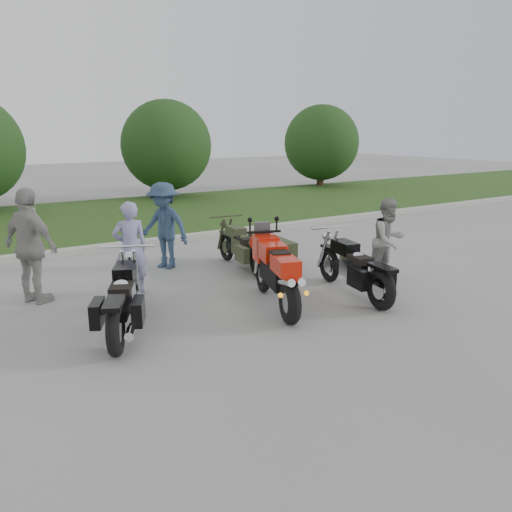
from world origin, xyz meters
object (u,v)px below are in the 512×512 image
person_stripe (130,248)px  person_denim (164,226)px  person_grey (388,240)px  cruiser_left (123,302)px  sportbike_red (276,271)px  person_back (31,246)px  cruiser_right (357,271)px  cruiser_sidecar (260,249)px

person_stripe → person_denim: 1.69m
person_grey → cruiser_left: bearing=177.1°
sportbike_red → person_stripe: size_ratio=1.33×
cruiser_left → person_back: person_back is taller
person_denim → cruiser_right: bearing=0.9°
sportbike_red → person_stripe: person_stripe is taller
person_stripe → person_back: 1.58m
person_stripe → cruiser_left: bearing=79.1°
person_back → sportbike_red: bearing=-156.7°
person_denim → person_grey: bearing=16.2°
cruiser_left → person_grey: 5.07m
person_stripe → person_denim: bearing=-121.1°
cruiser_sidecar → person_grey: size_ratio=1.38×
sportbike_red → cruiser_right: (1.49, -0.27, -0.16)m
person_grey → person_back: (-5.89, 2.22, 0.17)m
sportbike_red → person_denim: bearing=118.5°
cruiser_left → person_grey: (5.05, -0.16, 0.33)m
cruiser_sidecar → person_denim: bearing=152.9°
cruiser_right → person_stripe: person_stripe is taller
cruiser_left → person_denim: person_denim is taller
cruiser_right → cruiser_sidecar: size_ratio=1.05×
person_denim → sportbike_red: bearing=-19.6°
cruiser_left → cruiser_sidecar: 3.99m
person_stripe → person_denim: (1.13, 1.25, 0.08)m
cruiser_right → person_back: size_ratio=1.20×
sportbike_red → cruiser_right: 1.53m
cruiser_left → cruiser_sidecar: bearing=53.4°
person_stripe → person_denim: person_denim is taller
person_back → cruiser_sidecar: bearing=-123.1°
person_stripe → person_grey: bearing=168.1°
cruiser_sidecar → person_denim: 2.04m
cruiser_right → person_denim: person_denim is taller
cruiser_right → cruiser_sidecar: bearing=110.1°
person_denim → cruiser_left: bearing=-61.7°
sportbike_red → cruiser_sidecar: 2.44m
cruiser_sidecar → person_grey: bearing=-48.4°
person_denim → person_back: 2.81m
cruiser_sidecar → cruiser_left: bearing=-146.8°
cruiser_right → person_grey: bearing=29.2°
cruiser_left → person_back: bearing=137.1°
sportbike_red → cruiser_left: bearing=-168.3°
cruiser_sidecar → person_stripe: bearing=-171.2°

